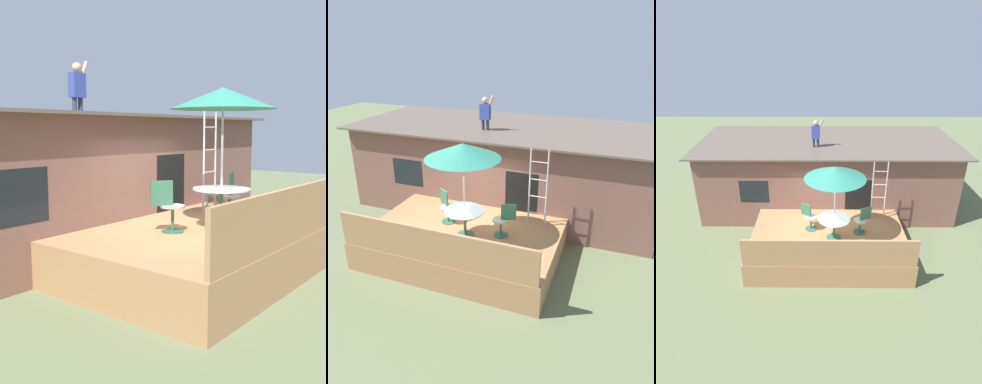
% 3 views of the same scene
% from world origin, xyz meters
% --- Properties ---
extents(ground_plane, '(40.00, 40.00, 0.00)m').
position_xyz_m(ground_plane, '(0.00, 0.00, 0.00)').
color(ground_plane, '#66704C').
extents(house, '(10.50, 4.50, 2.91)m').
position_xyz_m(house, '(-0.00, 3.60, 1.46)').
color(house, brown).
rests_on(house, ground).
extents(deck, '(5.19, 3.57, 0.80)m').
position_xyz_m(deck, '(0.00, 0.00, 0.40)').
color(deck, '#A87A4C').
rests_on(deck, ground).
extents(deck_railing, '(5.09, 0.08, 0.90)m').
position_xyz_m(deck_railing, '(0.00, -1.74, 1.25)').
color(deck_railing, '#A87A4C').
rests_on(deck_railing, deck).
extents(patio_table, '(1.04, 1.04, 0.74)m').
position_xyz_m(patio_table, '(0.17, -0.30, 1.39)').
color(patio_table, '#33664C').
rests_on(patio_table, deck).
extents(patio_umbrella, '(1.90, 1.90, 2.54)m').
position_xyz_m(patio_umbrella, '(0.17, -0.30, 3.15)').
color(patio_umbrella, silver).
rests_on(patio_umbrella, deck).
extents(step_ladder, '(0.52, 0.04, 2.20)m').
position_xyz_m(step_ladder, '(1.79, 0.99, 1.90)').
color(step_ladder, silver).
rests_on(step_ladder, deck).
extents(person_figure, '(0.47, 0.20, 1.11)m').
position_xyz_m(person_figure, '(-0.46, 2.80, 3.52)').
color(person_figure, '#33384C').
rests_on(person_figure, house).
extents(patio_chair_left, '(0.56, 0.46, 0.92)m').
position_xyz_m(patio_chair_left, '(-0.66, 0.27, 1.26)').
color(patio_chair_left, '#33664C').
rests_on(patio_chair_left, deck).
extents(patio_chair_right, '(0.60, 0.44, 0.92)m').
position_xyz_m(patio_chair_right, '(1.12, 0.06, 1.26)').
color(patio_chair_right, '#33664C').
rests_on(patio_chair_right, deck).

